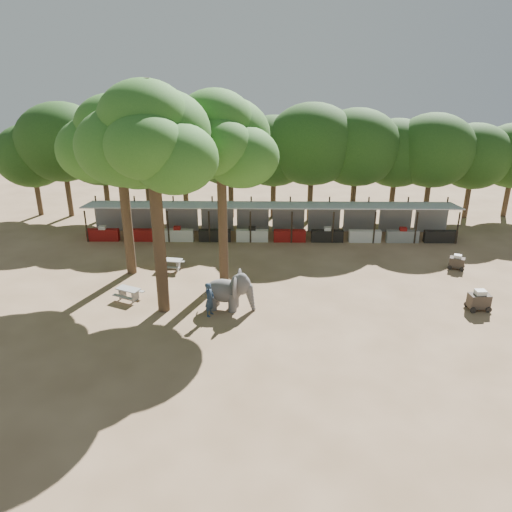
{
  "coord_description": "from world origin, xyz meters",
  "views": [
    {
      "loc": [
        -0.61,
        -22.21,
        13.01
      ],
      "look_at": [
        -1.0,
        5.0,
        2.0
      ],
      "focal_mm": 35.0,
      "sensor_mm": 36.0,
      "label": 1
    }
  ],
  "objects_px": {
    "yard_tree_left": "(118,143)",
    "cart_back": "(457,262)",
    "yard_tree_back": "(218,140)",
    "yard_tree_center": "(149,139)",
    "cart_front": "(479,300)",
    "handler": "(210,299)",
    "elephant": "(230,291)",
    "picnic_table_far": "(171,263)",
    "picnic_table_near": "(129,292)"
  },
  "relations": [
    {
      "from": "yard_tree_center",
      "to": "picnic_table_far",
      "type": "relative_size",
      "value": 7.48
    },
    {
      "from": "cart_front",
      "to": "handler",
      "type": "bearing_deg",
      "value": 178.82
    },
    {
      "from": "yard_tree_center",
      "to": "cart_back",
      "type": "height_order",
      "value": "yard_tree_center"
    },
    {
      "from": "picnic_table_near",
      "to": "picnic_table_far",
      "type": "height_order",
      "value": "picnic_table_far"
    },
    {
      "from": "yard_tree_back",
      "to": "elephant",
      "type": "relative_size",
      "value": 3.94
    },
    {
      "from": "cart_back",
      "to": "yard_tree_back",
      "type": "bearing_deg",
      "value": -149.22
    },
    {
      "from": "yard_tree_back",
      "to": "cart_front",
      "type": "relative_size",
      "value": 8.92
    },
    {
      "from": "yard_tree_left",
      "to": "elephant",
      "type": "relative_size",
      "value": 3.82
    },
    {
      "from": "elephant",
      "to": "yard_tree_back",
      "type": "bearing_deg",
      "value": 109.87
    },
    {
      "from": "cart_front",
      "to": "picnic_table_far",
      "type": "bearing_deg",
      "value": 159.1
    },
    {
      "from": "picnic_table_near",
      "to": "cart_front",
      "type": "height_order",
      "value": "cart_front"
    },
    {
      "from": "yard_tree_back",
      "to": "picnic_table_far",
      "type": "bearing_deg",
      "value": 159.12
    },
    {
      "from": "yard_tree_center",
      "to": "yard_tree_back",
      "type": "relative_size",
      "value": 1.06
    },
    {
      "from": "picnic_table_near",
      "to": "elephant",
      "type": "bearing_deg",
      "value": 15.02
    },
    {
      "from": "yard_tree_left",
      "to": "picnic_table_near",
      "type": "height_order",
      "value": "yard_tree_left"
    },
    {
      "from": "yard_tree_left",
      "to": "yard_tree_back",
      "type": "xyz_separation_m",
      "value": [
        6.0,
        -1.0,
        0.34
      ]
    },
    {
      "from": "picnic_table_near",
      "to": "cart_back",
      "type": "xyz_separation_m",
      "value": [
        20.29,
        4.66,
        0.04
      ]
    },
    {
      "from": "yard_tree_left",
      "to": "picnic_table_far",
      "type": "height_order",
      "value": "yard_tree_left"
    },
    {
      "from": "picnic_table_near",
      "to": "cart_front",
      "type": "relative_size",
      "value": 1.38
    },
    {
      "from": "yard_tree_back",
      "to": "handler",
      "type": "xyz_separation_m",
      "value": [
        -0.28,
        -4.78,
        -7.59
      ]
    },
    {
      "from": "yard_tree_left",
      "to": "cart_back",
      "type": "relative_size",
      "value": 9.21
    },
    {
      "from": "picnic_table_far",
      "to": "yard_tree_back",
      "type": "bearing_deg",
      "value": -11.91
    },
    {
      "from": "yard_tree_left",
      "to": "handler",
      "type": "distance_m",
      "value": 10.89
    },
    {
      "from": "yard_tree_left",
      "to": "cart_front",
      "type": "bearing_deg",
      "value": -13.65
    },
    {
      "from": "yard_tree_left",
      "to": "cart_back",
      "type": "bearing_deg",
      "value": 1.88
    },
    {
      "from": "cart_back",
      "to": "elephant",
      "type": "bearing_deg",
      "value": -134.21
    },
    {
      "from": "yard_tree_back",
      "to": "handler",
      "type": "distance_m",
      "value": 8.98
    },
    {
      "from": "picnic_table_far",
      "to": "cart_back",
      "type": "xyz_separation_m",
      "value": [
        18.59,
        0.4,
        0.02
      ]
    },
    {
      "from": "handler",
      "to": "cart_back",
      "type": "xyz_separation_m",
      "value": [
        15.46,
        6.47,
        -0.46
      ]
    },
    {
      "from": "yard_tree_center",
      "to": "cart_back",
      "type": "xyz_separation_m",
      "value": [
        18.18,
        5.7,
        -8.72
      ]
    },
    {
      "from": "yard_tree_back",
      "to": "handler",
      "type": "relative_size",
      "value": 6.0
    },
    {
      "from": "elephant",
      "to": "picnic_table_far",
      "type": "height_order",
      "value": "elephant"
    },
    {
      "from": "yard_tree_center",
      "to": "handler",
      "type": "xyz_separation_m",
      "value": [
        2.72,
        -0.78,
        -8.26
      ]
    },
    {
      "from": "elephant",
      "to": "yard_tree_left",
      "type": "bearing_deg",
      "value": 153.01
    },
    {
      "from": "picnic_table_far",
      "to": "elephant",
      "type": "bearing_deg",
      "value": -42.83
    },
    {
      "from": "picnic_table_far",
      "to": "cart_front",
      "type": "distance_m",
      "value": 18.51
    },
    {
      "from": "handler",
      "to": "cart_front",
      "type": "relative_size",
      "value": 1.49
    },
    {
      "from": "picnic_table_near",
      "to": "yard_tree_center",
      "type": "bearing_deg",
      "value": -1.5
    },
    {
      "from": "yard_tree_left",
      "to": "yard_tree_back",
      "type": "height_order",
      "value": "yard_tree_back"
    },
    {
      "from": "yard_tree_center",
      "to": "elephant",
      "type": "relative_size",
      "value": 4.17
    },
    {
      "from": "elephant",
      "to": "handler",
      "type": "xyz_separation_m",
      "value": [
        -1.01,
        -0.81,
        -0.13
      ]
    },
    {
      "from": "picnic_table_far",
      "to": "cart_back",
      "type": "distance_m",
      "value": 18.6
    },
    {
      "from": "yard_tree_center",
      "to": "picnic_table_far",
      "type": "xyz_separation_m",
      "value": [
        -0.41,
        5.3,
        -8.74
      ]
    },
    {
      "from": "handler",
      "to": "yard_tree_left",
      "type": "bearing_deg",
      "value": 65.43
    },
    {
      "from": "elephant",
      "to": "cart_front",
      "type": "bearing_deg",
      "value": 9.48
    },
    {
      "from": "yard_tree_center",
      "to": "handler",
      "type": "bearing_deg",
      "value": -15.91
    },
    {
      "from": "yard_tree_back",
      "to": "cart_front",
      "type": "distance_m",
      "value": 16.87
    },
    {
      "from": "elephant",
      "to": "picnic_table_far",
      "type": "bearing_deg",
      "value": 137.61
    },
    {
      "from": "yard_tree_left",
      "to": "cart_front",
      "type": "height_order",
      "value": "yard_tree_left"
    },
    {
      "from": "yard_tree_center",
      "to": "picnic_table_far",
      "type": "bearing_deg",
      "value": 94.43
    }
  ]
}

